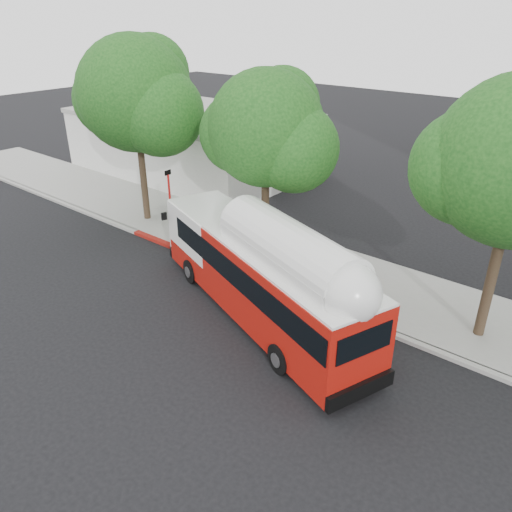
{
  "coord_description": "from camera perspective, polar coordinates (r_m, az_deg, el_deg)",
  "views": [
    {
      "loc": [
        12.17,
        -10.85,
        10.68
      ],
      "look_at": [
        0.9,
        3.0,
        1.81
      ],
      "focal_mm": 35.0,
      "sensor_mm": 36.0,
      "label": 1
    }
  ],
  "objects": [
    {
      "name": "ground",
      "position": [
        19.49,
        -7.7,
        -7.08
      ],
      "size": [
        120.0,
        120.0,
        0.0
      ],
      "primitive_type": "plane",
      "color": "black",
      "rests_on": "ground"
    },
    {
      "name": "sidewalk",
      "position": [
        23.7,
        3.66,
        -0.22
      ],
      "size": [
        60.0,
        5.0,
        0.15
      ],
      "primitive_type": "cube",
      "color": "gray",
      "rests_on": "ground"
    },
    {
      "name": "curb_strip",
      "position": [
        21.87,
        -0.34,
        -2.59
      ],
      "size": [
        60.0,
        0.3,
        0.15
      ],
      "primitive_type": "cube",
      "color": "gray",
      "rests_on": "ground"
    },
    {
      "name": "red_curb_segment",
      "position": [
        23.66,
        -5.96,
        -0.34
      ],
      "size": [
        10.0,
        0.32,
        0.16
      ],
      "primitive_type": "cube",
      "color": "maroon",
      "rests_on": "ground"
    },
    {
      "name": "street_tree_left",
      "position": [
        26.72,
        -12.88,
        17.03
      ],
      "size": [
        6.67,
        5.8,
        9.74
      ],
      "color": "#2D2116",
      "rests_on": "ground"
    },
    {
      "name": "street_tree_mid",
      "position": [
        21.72,
        2.1,
        13.71
      ],
      "size": [
        5.75,
        5.0,
        8.62
      ],
      "color": "#2D2116",
      "rests_on": "ground"
    },
    {
      "name": "low_commercial_bldg",
      "position": [
        37.08,
        -7.33,
        12.92
      ],
      "size": [
        16.2,
        10.2,
        4.25
      ],
      "color": "silver",
      "rests_on": "ground"
    },
    {
      "name": "transit_bus",
      "position": [
        18.58,
        0.46,
        -2.44
      ],
      "size": [
        12.35,
        6.27,
        3.66
      ],
      "rotation": [
        0.0,
        0.0,
        -0.35
      ],
      "color": "#AB130B",
      "rests_on": "ground"
    },
    {
      "name": "signal_pole",
      "position": [
        24.75,
        -9.73,
        5.46
      ],
      "size": [
        0.11,
        0.37,
        3.86
      ],
      "color": "red",
      "rests_on": "ground"
    }
  ]
}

